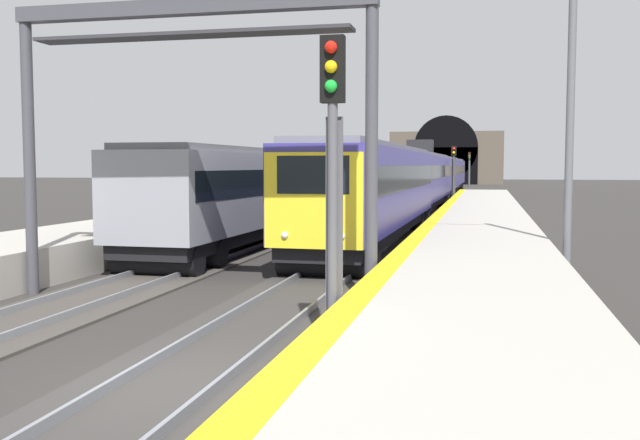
{
  "coord_description": "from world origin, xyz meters",
  "views": [
    {
      "loc": [
        -9.32,
        -4.29,
        3.16
      ],
      "look_at": [
        12.92,
        0.82,
        1.44
      ],
      "focal_mm": 40.61,
      "sensor_mm": 36.0,
      "label": 1
    }
  ],
  "objects_px": {
    "overhead_signal_gantry": "(190,74)",
    "train_adjacent_platform": "(354,180)",
    "train_main_approaching": "(431,177)",
    "railway_signal_near": "(333,166)",
    "railway_signal_mid": "(454,171)",
    "catenary_mast_near": "(569,121)",
    "railway_signal_far": "(469,166)"
  },
  "relations": [
    {
      "from": "railway_signal_near",
      "to": "catenary_mast_near",
      "type": "distance_m",
      "value": 10.63
    },
    {
      "from": "catenary_mast_near",
      "to": "train_main_approaching",
      "type": "bearing_deg",
      "value": 9.79
    },
    {
      "from": "train_main_approaching",
      "to": "railway_signal_far",
      "type": "bearing_deg",
      "value": 178.51
    },
    {
      "from": "railway_signal_mid",
      "to": "overhead_signal_gantry",
      "type": "xyz_separation_m",
      "value": [
        -39.72,
        4.26,
        2.51
      ]
    },
    {
      "from": "railway_signal_near",
      "to": "overhead_signal_gantry",
      "type": "bearing_deg",
      "value": -135.46
    },
    {
      "from": "train_adjacent_platform",
      "to": "railway_signal_far",
      "type": "relative_size",
      "value": 12.49
    },
    {
      "from": "train_main_approaching",
      "to": "railway_signal_near",
      "type": "height_order",
      "value": "railway_signal_near"
    },
    {
      "from": "railway_signal_near",
      "to": "overhead_signal_gantry",
      "type": "height_order",
      "value": "overhead_signal_gantry"
    },
    {
      "from": "train_adjacent_platform",
      "to": "railway_signal_far",
      "type": "distance_m",
      "value": 57.71
    },
    {
      "from": "train_adjacent_platform",
      "to": "railway_signal_far",
      "type": "bearing_deg",
      "value": -5.82
    },
    {
      "from": "train_adjacent_platform",
      "to": "railway_signal_mid",
      "type": "height_order",
      "value": "train_adjacent_platform"
    },
    {
      "from": "train_main_approaching",
      "to": "overhead_signal_gantry",
      "type": "bearing_deg",
      "value": -2.42
    },
    {
      "from": "railway_signal_near",
      "to": "railway_signal_far",
      "type": "bearing_deg",
      "value": -180.0
    },
    {
      "from": "train_main_approaching",
      "to": "overhead_signal_gantry",
      "type": "height_order",
      "value": "overhead_signal_gantry"
    },
    {
      "from": "train_main_approaching",
      "to": "railway_signal_near",
      "type": "xyz_separation_m",
      "value": [
        -46.97,
        -1.91,
        0.89
      ]
    },
    {
      "from": "railway_signal_far",
      "to": "overhead_signal_gantry",
      "type": "distance_m",
      "value": 91.53
    },
    {
      "from": "train_main_approaching",
      "to": "overhead_signal_gantry",
      "type": "distance_m",
      "value": 42.81
    },
    {
      "from": "train_main_approaching",
      "to": "train_adjacent_platform",
      "type": "relative_size",
      "value": 1.26
    },
    {
      "from": "railway_signal_near",
      "to": "railway_signal_far",
      "type": "height_order",
      "value": "railway_signal_near"
    },
    {
      "from": "railway_signal_far",
      "to": "overhead_signal_gantry",
      "type": "bearing_deg",
      "value": -2.67
    },
    {
      "from": "train_main_approaching",
      "to": "overhead_signal_gantry",
      "type": "xyz_separation_m",
      "value": [
        -42.64,
        2.35,
        2.99
      ]
    },
    {
      "from": "railway_signal_mid",
      "to": "railway_signal_far",
      "type": "relative_size",
      "value": 0.91
    },
    {
      "from": "train_adjacent_platform",
      "to": "railway_signal_near",
      "type": "xyz_separation_m",
      "value": [
        -38.42,
        -6.62,
        0.97
      ]
    },
    {
      "from": "railway_signal_far",
      "to": "catenary_mast_near",
      "type": "relative_size",
      "value": 0.6
    },
    {
      "from": "railway_signal_far",
      "to": "catenary_mast_near",
      "type": "xyz_separation_m",
      "value": [
        -86.22,
        -4.55,
        1.28
      ]
    },
    {
      "from": "catenary_mast_near",
      "to": "railway_signal_mid",
      "type": "bearing_deg",
      "value": 7.51
    },
    {
      "from": "overhead_signal_gantry",
      "to": "catenary_mast_near",
      "type": "bearing_deg",
      "value": -59.48
    },
    {
      "from": "overhead_signal_gantry",
      "to": "train_adjacent_platform",
      "type": "bearing_deg",
      "value": 3.95
    },
    {
      "from": "railway_signal_mid",
      "to": "overhead_signal_gantry",
      "type": "bearing_deg",
      "value": -6.12
    },
    {
      "from": "train_main_approaching",
      "to": "railway_signal_mid",
      "type": "distance_m",
      "value": 3.52
    },
    {
      "from": "train_adjacent_platform",
      "to": "overhead_signal_gantry",
      "type": "relative_size",
      "value": 7.31
    },
    {
      "from": "train_main_approaching",
      "to": "catenary_mast_near",
      "type": "relative_size",
      "value": 9.43
    }
  ]
}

